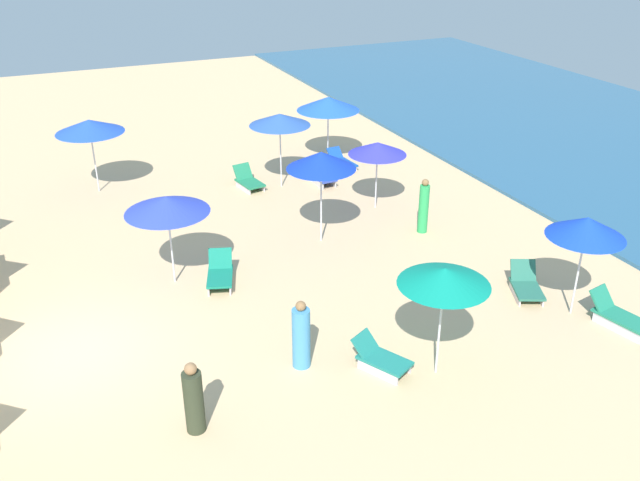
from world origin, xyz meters
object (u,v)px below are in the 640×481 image
lounge_chair_7_0 (380,358)px  beachgoer_1 (424,207)px  umbrella_2 (167,204)px  umbrella_7 (444,277)px  umbrella_8 (328,104)px  lounge_chair_5_0 (321,176)px  lounge_chair_8_0 (341,161)px  lounge_chair_2_0 (220,274)px  umbrella_3 (377,148)px  cooler_box_0 (174,209)px  lounge_chair_5_1 (248,181)px  umbrella_5 (280,120)px  beachgoer_3 (301,337)px  umbrella_6 (321,160)px  beachgoer_2 (194,400)px  lounge_chair_1_1 (526,285)px  umbrella_1 (587,227)px  lounge_chair_1_0 (619,316)px  umbrella_0 (89,126)px

lounge_chair_7_0 → beachgoer_1: 7.16m
lounge_chair_7_0 → umbrella_2: bearing=91.8°
umbrella_7 → umbrella_8: size_ratio=1.01×
lounge_chair_5_0 → lounge_chair_8_0: size_ratio=0.89×
lounge_chair_2_0 → umbrella_3: 6.97m
lounge_chair_5_0 → lounge_chair_7_0: (10.51, -3.29, -0.00)m
umbrella_3 → cooler_box_0: bearing=-109.3°
lounge_chair_5_1 → lounge_chair_7_0: bearing=-103.5°
umbrella_3 → umbrella_5: 3.74m
umbrella_2 → beachgoer_3: (4.77, 1.68, -1.49)m
lounge_chair_5_0 → beachgoer_3: 10.83m
umbrella_6 → lounge_chair_5_0: bearing=155.8°
beachgoer_1 → beachgoer_2: 10.38m
umbrella_5 → beachgoer_1: umbrella_5 is taller
umbrella_3 → beachgoer_1: (2.22, 0.44, -1.23)m
lounge_chair_1_1 → lounge_chair_2_0: (-3.70, -7.02, 0.03)m
umbrella_3 → lounge_chair_2_0: bearing=-65.3°
lounge_chair_5_0 → umbrella_8: (-2.15, 1.23, 1.98)m
umbrella_6 → lounge_chair_8_0: 6.84m
lounge_chair_8_0 → cooler_box_0: (1.82, -6.87, -0.06)m
lounge_chair_8_0 → lounge_chair_5_1: bearing=-176.3°
lounge_chair_5_0 → umbrella_2: bearing=-145.1°
umbrella_3 → beachgoer_3: umbrella_3 is taller
umbrella_1 → umbrella_2: (-5.50, -8.54, -0.10)m
umbrella_1 → lounge_chair_7_0: bearing=-89.2°
umbrella_8 → cooler_box_0: 7.53m
lounge_chair_2_0 → beachgoer_3: size_ratio=0.91×
umbrella_1 → lounge_chair_8_0: 11.90m
umbrella_1 → beachgoer_1: 5.76m
umbrella_1 → lounge_chair_8_0: size_ratio=1.72×
lounge_chair_1_0 → lounge_chair_5_1: bearing=101.8°
lounge_chair_2_0 → beachgoer_1: size_ratio=0.86×
lounge_chair_1_1 → umbrella_3: bearing=122.5°
umbrella_1 → umbrella_3: (-7.71, -1.32, -0.28)m
umbrella_1 → lounge_chair_5_0: size_ratio=1.94×
lounge_chair_8_0 → cooler_box_0: size_ratio=3.18×
umbrella_2 → lounge_chair_8_0: bearing=128.2°
lounge_chair_2_0 → cooler_box_0: (-4.99, -0.08, -0.13)m
umbrella_8 → beachgoer_3: 13.38m
umbrella_3 → umbrella_6: 3.10m
umbrella_2 → lounge_chair_5_0: (-4.93, 6.48, -1.96)m
umbrella_3 → umbrella_7: umbrella_7 is taller
umbrella_2 → umbrella_8: (-7.08, 7.71, 0.02)m
umbrella_0 → umbrella_1: 16.02m
umbrella_1 → cooler_box_0: bearing=-142.7°
umbrella_5 → lounge_chair_5_1: umbrella_5 is taller
umbrella_5 → umbrella_1: bearing=18.0°
umbrella_2 → beachgoer_1: umbrella_2 is taller
umbrella_0 → lounge_chair_7_0: bearing=17.7°
umbrella_2 → umbrella_8: umbrella_8 is taller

